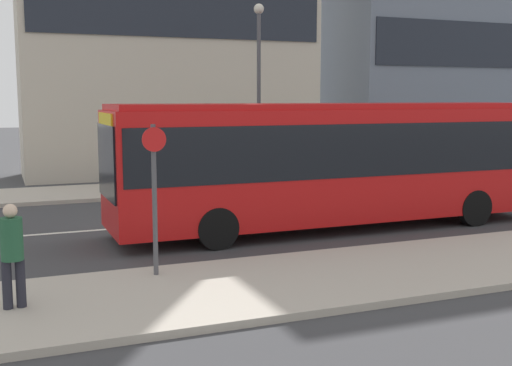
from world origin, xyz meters
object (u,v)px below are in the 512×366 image
object	(u,v)px
city_bus	(335,157)
pedestrian_near_stop	(12,250)
street_lamp	(259,76)
parked_car_0	(479,167)
bus_stop_sign	(155,188)

from	to	relation	value
city_bus	pedestrian_near_stop	size ratio (longest dim) A/B	7.07
pedestrian_near_stop	street_lamp	bearing A→B (deg)	46.38
parked_car_0	street_lamp	xyz separation A→B (m)	(-8.67, 1.58, 3.47)
street_lamp	bus_stop_sign	bearing A→B (deg)	-121.49
parked_car_0	bus_stop_sign	xyz separation A→B (m)	(-14.81, -8.44, 1.09)
city_bus	bus_stop_sign	distance (m)	6.25
parked_car_0	pedestrian_near_stop	distance (m)	19.72
city_bus	pedestrian_near_stop	world-z (taller)	city_bus
pedestrian_near_stop	bus_stop_sign	world-z (taller)	bus_stop_sign
parked_car_0	pedestrian_near_stop	xyz separation A→B (m)	(-17.29, -9.47, 0.40)
parked_car_0	pedestrian_near_stop	world-z (taller)	pedestrian_near_stop
pedestrian_near_stop	bus_stop_sign	bearing A→B (deg)	16.83
pedestrian_near_stop	bus_stop_sign	distance (m)	2.77
pedestrian_near_stop	city_bus	bearing A→B (deg)	21.84
parked_car_0	street_lamp	bearing A→B (deg)	169.66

